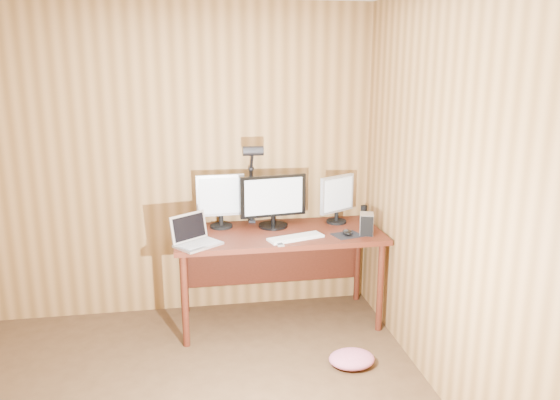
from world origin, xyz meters
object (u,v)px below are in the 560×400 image
object	(u,v)px
monitor_right	(337,198)
desk_lamp	(252,173)
keyboard	(296,237)
monitor_center	(273,200)
mouse	(347,232)
hard_drive	(366,224)
phone	(280,244)
monitor_left	(221,199)
speaker	(364,213)
laptop	(194,237)
desk	(277,244)

from	to	relation	value
monitor_right	desk_lamp	bearing A→B (deg)	146.19
monitor_right	keyboard	xyz separation A→B (m)	(-0.41, -0.36, -0.20)
monitor_center	mouse	size ratio (longest dim) A/B	4.77
hard_drive	phone	size ratio (longest dim) A/B	1.69
keyboard	phone	bearing A→B (deg)	-158.01
monitor_center	monitor_left	world-z (taller)	monitor_left
speaker	laptop	bearing A→B (deg)	-164.00
speaker	monitor_right	bearing A→B (deg)	-171.46
monitor_left	monitor_right	xyz separation A→B (m)	(0.94, -0.03, -0.02)
desk	monitor_left	xyz separation A→B (m)	(-0.43, 0.13, 0.35)
keyboard	desk_lamp	size ratio (longest dim) A/B	0.64
laptop	desk_lamp	size ratio (longest dim) A/B	0.55
keyboard	speaker	bearing A→B (deg)	13.85
monitor_left	desk_lamp	distance (m)	0.33
desk	mouse	distance (m)	0.57
monitor_left	phone	size ratio (longest dim) A/B	4.29
desk	mouse	bearing A→B (deg)	-25.66
desk	monitor_center	bearing A→B (deg)	106.83
monitor_left	mouse	size ratio (longest dim) A/B	3.80
monitor_right	hard_drive	world-z (taller)	monitor_right
phone	speaker	bearing A→B (deg)	27.49
laptop	keyboard	bearing A→B (deg)	-36.07
phone	speaker	xyz separation A→B (m)	(0.80, 0.51, 0.06)
keyboard	hard_drive	bearing A→B (deg)	-14.43
monitor_center	monitor_right	size ratio (longest dim) A/B	1.36
monitor_right	speaker	xyz separation A→B (m)	(0.24, 0.04, -0.15)
monitor_center	desk	bearing A→B (deg)	-81.34
monitor_right	hard_drive	distance (m)	0.39
mouse	hard_drive	bearing A→B (deg)	-10.45
desk	phone	bearing A→B (deg)	-96.91
keyboard	mouse	bearing A→B (deg)	-14.73
monitor_left	monitor_center	bearing A→B (deg)	-9.65
monitor_right	desk_lamp	distance (m)	0.72
mouse	monitor_right	bearing A→B (deg)	74.46
keyboard	monitor_left	bearing A→B (deg)	126.47
desk	monitor_center	world-z (taller)	monitor_center
mouse	monitor_left	bearing A→B (deg)	144.27
monitor_center	laptop	distance (m)	0.73
monitor_left	mouse	xyz separation A→B (m)	(0.94, -0.37, -0.21)
desk	laptop	xyz separation A→B (m)	(-0.65, -0.27, 0.18)
monitor_center	keyboard	bearing A→B (deg)	-78.59
monitor_right	speaker	size ratio (longest dim) A/B	3.13
speaker	mouse	bearing A→B (deg)	-123.68
monitor_right	phone	world-z (taller)	monitor_right
monitor_center	hard_drive	distance (m)	0.76
monitor_right	speaker	distance (m)	0.29
hard_drive	keyboard	bearing A→B (deg)	-160.12
mouse	speaker	xyz separation A→B (m)	(0.25, 0.38, 0.04)
mouse	speaker	size ratio (longest dim) A/B	0.89
desk	monitor_right	world-z (taller)	monitor_right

